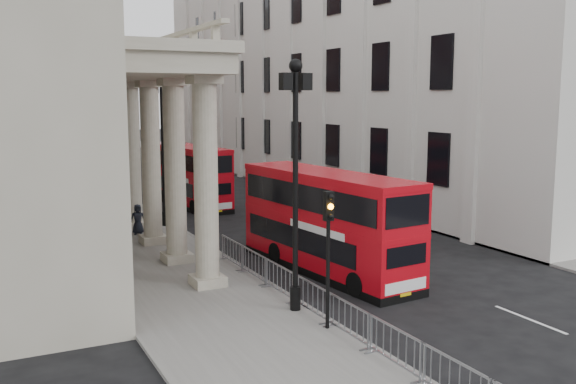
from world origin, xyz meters
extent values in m
plane|color=black|center=(0.00, 0.00, 0.00)|extent=(260.00, 260.00, 0.00)
cube|color=slate|center=(-3.00, 30.00, 0.06)|extent=(6.00, 140.00, 0.12)
cube|color=slate|center=(13.50, 30.00, 0.06)|extent=(3.00, 140.00, 0.12)
cube|color=slate|center=(-0.05, 30.00, 0.07)|extent=(0.20, 140.00, 0.14)
cube|color=beige|center=(16.00, 32.00, 12.50)|extent=(8.00, 55.00, 25.00)
cube|color=#60605E|center=(6.00, 92.00, 4.00)|extent=(8.00, 8.00, 8.00)
cylinder|color=black|center=(-0.60, 4.00, 0.52)|extent=(0.36, 0.36, 0.80)
cylinder|color=black|center=(-0.60, 4.00, 4.12)|extent=(0.18, 0.18, 8.00)
sphere|color=black|center=(-0.60, 4.00, 8.22)|extent=(0.44, 0.44, 0.44)
cube|color=black|center=(-0.25, 4.00, 7.72)|extent=(0.35, 0.35, 0.55)
cube|color=black|center=(-0.95, 4.00, 7.72)|extent=(0.35, 0.35, 0.55)
cylinder|color=black|center=(-0.60, 20.00, 0.52)|extent=(0.36, 0.36, 0.80)
cylinder|color=black|center=(-0.60, 20.00, 4.12)|extent=(0.18, 0.18, 8.00)
sphere|color=black|center=(-0.60, 20.00, 8.22)|extent=(0.44, 0.44, 0.44)
cube|color=black|center=(-0.25, 20.00, 7.72)|extent=(0.35, 0.35, 0.55)
cube|color=black|center=(-0.95, 20.00, 7.72)|extent=(0.35, 0.35, 0.55)
cylinder|color=black|center=(-0.60, 36.00, 0.52)|extent=(0.36, 0.36, 0.80)
cylinder|color=black|center=(-0.60, 36.00, 4.12)|extent=(0.18, 0.18, 8.00)
sphere|color=black|center=(-0.60, 36.00, 8.22)|extent=(0.44, 0.44, 0.44)
cube|color=black|center=(-0.25, 36.00, 7.72)|extent=(0.35, 0.35, 0.55)
cube|color=black|center=(-0.95, 36.00, 7.72)|extent=(0.35, 0.35, 0.55)
cylinder|color=black|center=(-0.50, 2.00, 1.82)|extent=(0.12, 0.12, 3.40)
cube|color=black|center=(-0.50, 2.00, 3.97)|extent=(0.28, 0.22, 0.90)
sphere|color=black|center=(-0.50, 1.87, 4.27)|extent=(0.18, 0.18, 0.18)
sphere|color=orange|center=(-0.50, 1.87, 3.97)|extent=(0.18, 0.18, 0.18)
sphere|color=black|center=(-0.50, 1.87, 3.67)|extent=(0.18, 0.18, 0.18)
cube|color=gray|center=(-0.35, -3.65, 0.67)|extent=(0.50, 2.30, 1.10)
cube|color=gray|center=(-0.35, -1.30, 0.67)|extent=(0.50, 2.30, 1.10)
cube|color=gray|center=(-0.35, 1.05, 0.67)|extent=(0.50, 2.30, 1.10)
cube|color=gray|center=(-0.35, 3.40, 0.67)|extent=(0.50, 2.30, 1.10)
cube|color=gray|center=(-0.35, 5.75, 0.67)|extent=(0.50, 2.30, 1.10)
cube|color=gray|center=(-0.35, 8.10, 0.67)|extent=(0.50, 2.30, 1.10)
cube|color=gray|center=(-0.35, 10.45, 0.67)|extent=(0.50, 2.30, 1.10)
cube|color=#BB0813|center=(2.92, 8.06, 1.24)|extent=(3.29, 9.85, 1.84)
cube|color=#BB0813|center=(2.92, 8.06, 3.15)|extent=(3.29, 9.85, 1.61)
cube|color=#BB0813|center=(2.92, 8.06, 4.07)|extent=(3.33, 9.90, 0.23)
cube|color=black|center=(2.92, 8.06, 0.16)|extent=(3.31, 9.86, 0.32)
cube|color=black|center=(2.92, 8.06, 1.47)|extent=(3.15, 8.03, 0.92)
cube|color=black|center=(2.92, 8.06, 3.25)|extent=(3.29, 9.31, 1.01)
cube|color=white|center=(3.42, 3.26, 0.60)|extent=(1.93, 0.25, 0.41)
cube|color=yellow|center=(3.42, 3.26, 0.29)|extent=(0.51, 0.09, 0.12)
cylinder|color=black|center=(2.23, 4.61, 0.46)|extent=(0.39, 0.95, 0.92)
cylinder|color=black|center=(4.30, 4.83, 0.46)|extent=(0.39, 0.95, 0.92)
cylinder|color=black|center=(1.65, 10.20, 0.46)|extent=(0.39, 0.95, 0.92)
cylinder|color=black|center=(3.72, 10.42, 0.46)|extent=(0.39, 0.95, 0.92)
cube|color=#BC0813|center=(2.93, 26.70, 1.19)|extent=(3.02, 9.43, 1.77)
cube|color=#BC0813|center=(2.93, 26.70, 3.02)|extent=(3.02, 9.43, 1.54)
cube|color=#BC0813|center=(2.93, 26.70, 3.91)|extent=(3.06, 9.47, 0.22)
cube|color=black|center=(2.93, 26.70, 0.15)|extent=(3.04, 9.43, 0.31)
cube|color=black|center=(2.93, 26.70, 1.41)|extent=(2.92, 7.68, 0.88)
cube|color=black|center=(2.93, 26.70, 3.11)|extent=(3.03, 8.91, 0.97)
cube|color=white|center=(3.35, 22.09, 0.57)|extent=(1.85, 0.22, 0.40)
cube|color=yellow|center=(3.35, 22.09, 0.28)|extent=(0.49, 0.08, 0.11)
cylinder|color=black|center=(2.23, 23.40, 0.44)|extent=(0.36, 0.90, 0.88)
cylinder|color=black|center=(4.21, 23.58, 0.44)|extent=(0.36, 0.90, 0.88)
cylinder|color=black|center=(1.75, 28.77, 0.44)|extent=(0.36, 0.90, 0.88)
cylinder|color=black|center=(3.73, 28.94, 0.44)|extent=(0.36, 0.90, 0.88)
imported|color=#222227|center=(-3.62, 17.34, 0.93)|extent=(0.65, 0.48, 1.63)
imported|color=#292420|center=(-4.53, 17.74, 1.08)|extent=(1.10, 0.96, 1.93)
imported|color=black|center=(-2.49, 18.37, 0.91)|extent=(0.88, 0.68, 1.59)
camera|label=1|loc=(-10.10, -14.54, 7.23)|focal=40.00mm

